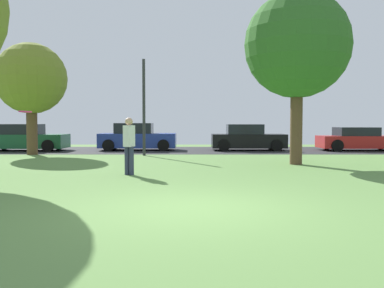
{
  "coord_description": "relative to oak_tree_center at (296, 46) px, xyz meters",
  "views": [
    {
      "loc": [
        -0.03,
        -7.51,
        1.55
      ],
      "look_at": [
        0.0,
        2.4,
        1.04
      ],
      "focal_mm": 39.36,
      "sensor_mm": 36.0,
      "label": 1
    }
  ],
  "objects": [
    {
      "name": "parked_car_blue",
      "position": [
        -6.93,
        8.01,
        -3.67
      ],
      "size": [
        4.24,
        2.02,
        1.52
      ],
      "color": "#233893",
      "rests_on": "ground_plane"
    },
    {
      "name": "frisbee_disc",
      "position": [
        -7.37,
        -6.66,
        -2.58
      ],
      "size": [
        0.38,
        0.38,
        0.05
      ],
      "color": "#EA2D6B"
    },
    {
      "name": "oak_tree_center",
      "position": [
        0.0,
        0.0,
        0.0
      ],
      "size": [
        3.88,
        3.88,
        6.33
      ],
      "color": "brown",
      "rests_on": "ground_plane"
    },
    {
      "name": "ground_plane",
      "position": [
        -3.82,
        -8.03,
        -4.36
      ],
      "size": [
        44.0,
        44.0,
        0.0
      ],
      "primitive_type": "plane",
      "color": "#5B8442"
    },
    {
      "name": "maple_tree_far",
      "position": [
        -11.58,
        4.75,
        -0.73
      ],
      "size": [
        3.39,
        3.39,
        5.36
      ],
      "color": "brown",
      "rests_on": "ground_plane"
    },
    {
      "name": "parked_car_red",
      "position": [
        5.41,
        7.74,
        -3.76
      ],
      "size": [
        4.45,
        2.05,
        1.29
      ],
      "color": "#B21E1E",
      "rests_on": "ground_plane"
    },
    {
      "name": "street_lamp_post",
      "position": [
        -6.11,
        4.17,
        -2.11
      ],
      "size": [
        0.14,
        0.14,
        4.5
      ],
      "primitive_type": "cylinder",
      "color": "#2D2D33",
      "rests_on": "ground_plane"
    },
    {
      "name": "person_catcher",
      "position": [
        -5.71,
        -3.15,
        -3.42
      ],
      "size": [
        0.34,
        0.38,
        1.7
      ],
      "rotation": [
        0.0,
        0.0,
        -2.01
      ],
      "color": "#2D334C",
      "rests_on": "ground_plane"
    },
    {
      "name": "parked_car_green",
      "position": [
        -13.11,
        7.59,
        -3.69
      ],
      "size": [
        4.49,
        2.06,
        1.46
      ],
      "color": "#195633",
      "rests_on": "ground_plane"
    },
    {
      "name": "parked_car_black",
      "position": [
        -0.76,
        7.88,
        -3.7
      ],
      "size": [
        4.07,
        1.96,
        1.45
      ],
      "color": "black",
      "rests_on": "ground_plane"
    },
    {
      "name": "road_strip",
      "position": [
        -3.82,
        7.97,
        -4.35
      ],
      "size": [
        44.0,
        6.4,
        0.01
      ],
      "primitive_type": "cube",
      "color": "#28282B",
      "rests_on": "ground_plane"
    }
  ]
}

